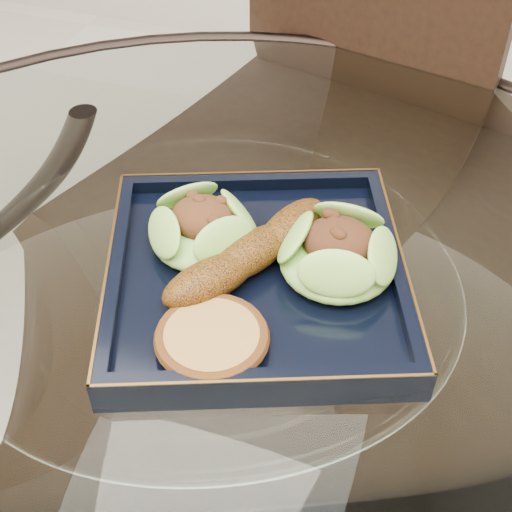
% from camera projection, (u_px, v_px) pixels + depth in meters
% --- Properties ---
extents(dining_table, '(1.13, 1.13, 0.77)m').
position_uv_depth(dining_table, '(218.00, 422.00, 0.75)').
color(dining_table, white).
rests_on(dining_table, ground).
extents(dining_chair, '(0.48, 0.48, 0.92)m').
position_uv_depth(dining_chair, '(320.00, 225.00, 1.11)').
color(dining_chair, black).
rests_on(dining_chair, ground).
extents(navy_plate, '(0.35, 0.35, 0.02)m').
position_uv_depth(navy_plate, '(256.00, 280.00, 0.66)').
color(navy_plate, black).
rests_on(navy_plate, dining_table).
extents(lettuce_wrap_left, '(0.13, 0.13, 0.04)m').
position_uv_depth(lettuce_wrap_left, '(203.00, 231.00, 0.67)').
color(lettuce_wrap_left, '#609A2C').
rests_on(lettuce_wrap_left, navy_plate).
extents(lettuce_wrap_right, '(0.13, 0.13, 0.04)m').
position_uv_depth(lettuce_wrap_right, '(337.00, 256.00, 0.64)').
color(lettuce_wrap_right, '#5B932A').
rests_on(lettuce_wrap_right, navy_plate).
extents(roasted_plantain, '(0.12, 0.18, 0.04)m').
position_uv_depth(roasted_plantain, '(252.00, 253.00, 0.65)').
color(roasted_plantain, '#69390B').
rests_on(roasted_plantain, navy_plate).
extents(crumb_patty, '(0.08, 0.08, 0.02)m').
position_uv_depth(crumb_patty, '(212.00, 339.00, 0.59)').
color(crumb_patty, '#B5773C').
rests_on(crumb_patty, navy_plate).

